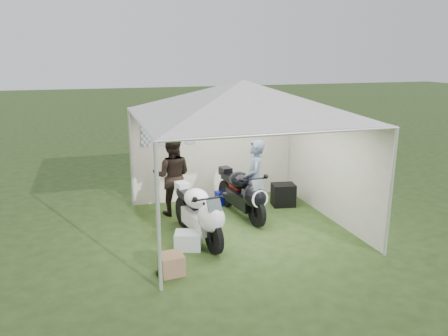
{
  "coord_description": "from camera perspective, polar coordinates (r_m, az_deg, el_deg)",
  "views": [
    {
      "loc": [
        -2.84,
        -7.97,
        3.47
      ],
      "look_at": [
        -0.27,
        0.35,
        1.2
      ],
      "focal_mm": 35.0,
      "sensor_mm": 36.0,
      "label": 1
    }
  ],
  "objects": [
    {
      "name": "person_blue_jacket",
      "position": [
        9.28,
        4.04,
        -1.64
      ],
      "size": [
        0.61,
        0.74,
        1.75
      ],
      "primitive_type": "imported",
      "rotation": [
        0.0,
        0.0,
        -1.92
      ],
      "color": "slate",
      "rests_on": "ground"
    },
    {
      "name": "canopy_tent",
      "position": [
        8.54,
        2.39,
        8.61
      ],
      "size": [
        5.66,
        5.66,
        3.0
      ],
      "color": "silver",
      "rests_on": "ground"
    },
    {
      "name": "crate_1",
      "position": [
        7.31,
        -6.87,
        -12.36
      ],
      "size": [
        0.41,
        0.41,
        0.33
      ],
      "primitive_type": "cube",
      "rotation": [
        0.0,
        0.0,
        0.09
      ],
      "color": "#856145",
      "rests_on": "ground"
    },
    {
      "name": "person_dark_jacket",
      "position": [
        9.65,
        -6.79,
        -1.04
      ],
      "size": [
        1.01,
        0.88,
        1.76
      ],
      "primitive_type": "imported",
      "rotation": [
        0.0,
        0.0,
        2.86
      ],
      "color": "black",
      "rests_on": "ground"
    },
    {
      "name": "motorcycle_white",
      "position": [
        8.3,
        -3.15,
        -5.84
      ],
      "size": [
        0.67,
        2.06,
        1.02
      ],
      "rotation": [
        0.0,
        0.0,
        0.16
      ],
      "color": "black",
      "rests_on": "ground"
    },
    {
      "name": "motorcycle_black",
      "position": [
        9.49,
        2.55,
        -3.21
      ],
      "size": [
        0.63,
        2.05,
        1.01
      ],
      "rotation": [
        0.0,
        0.0,
        0.14
      ],
      "color": "black",
      "rests_on": "ground"
    },
    {
      "name": "equipment_box",
      "position": [
        10.39,
        7.75,
        -3.49
      ],
      "size": [
        0.58,
        0.5,
        0.52
      ],
      "primitive_type": "cube",
      "rotation": [
        0.0,
        0.0,
        -0.16
      ],
      "color": "black",
      "rests_on": "ground"
    },
    {
      "name": "paddock_stand",
      "position": [
        10.41,
        0.14,
        -3.89
      ],
      "size": [
        0.46,
        0.33,
        0.32
      ],
      "primitive_type": "cube",
      "rotation": [
        0.0,
        0.0,
        0.14
      ],
      "color": "#141BB5",
      "rests_on": "ground"
    },
    {
      "name": "crate_0",
      "position": [
        8.14,
        -4.71,
        -9.41
      ],
      "size": [
        0.57,
        0.5,
        0.32
      ],
      "primitive_type": "cube",
      "rotation": [
        0.0,
        0.0,
        -0.32
      ],
      "color": "#B6BBBF",
      "rests_on": "ground"
    },
    {
      "name": "ground",
      "position": [
        9.14,
        2.29,
        -7.68
      ],
      "size": [
        80.0,
        80.0,
        0.0
      ],
      "primitive_type": "plane",
      "color": "#293F17",
      "rests_on": "ground"
    }
  ]
}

